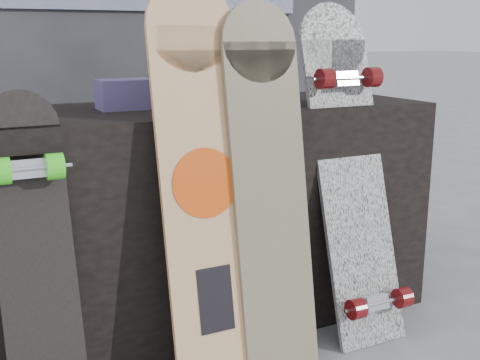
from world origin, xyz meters
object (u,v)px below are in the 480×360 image
longboard_geisha (204,177)px  skateboard_dark (37,259)px  vendor_table (207,213)px  longboard_celtic (269,180)px  longboard_cascadia (351,165)px

longboard_geisha → skateboard_dark: (-0.48, 0.00, -0.17)m
vendor_table → skateboard_dark: skateboard_dark is taller
longboard_geisha → vendor_table: bearing=65.5°
longboard_geisha → longboard_celtic: size_ratio=1.05×
vendor_table → longboard_geisha: bearing=-114.5°
longboard_cascadia → longboard_geisha: bearing=-173.1°
vendor_table → skateboard_dark: 0.76m
longboard_geisha → longboard_celtic: (0.21, -0.03, -0.03)m
longboard_celtic → skateboard_dark: longboard_celtic is taller
skateboard_dark → longboard_celtic: bearing=-2.3°
longboard_cascadia → skateboard_dark: (-1.07, -0.07, -0.14)m
vendor_table → skateboard_dark: (-0.66, -0.38, 0.06)m
longboard_cascadia → skateboard_dark: 1.08m
longboard_celtic → longboard_cascadia: size_ratio=0.99×
longboard_celtic → skateboard_dark: bearing=177.7°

